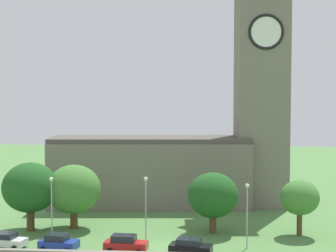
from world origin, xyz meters
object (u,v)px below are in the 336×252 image
object	(u,v)px
streetlamp_west_mid	(52,200)
tree_riverside_west	(74,189)
car_red	(125,244)
car_white	(5,240)
tree_riverside_east	(300,198)
streetlamp_east_mid	(247,205)
tree_churchyard	(213,195)
car_blue	(58,242)
streetlamp_central	(146,200)
church	(195,135)
tree_by_tower	(30,188)
car_black	(190,247)

from	to	relation	value
streetlamp_west_mid	tree_riverside_west	xyz separation A→B (m)	(0.71, 6.95, -0.05)
car_red	car_white	bearing A→B (deg)	176.66
streetlamp_west_mid	tree_riverside_west	world-z (taller)	tree_riverside_west
car_white	tree_riverside_east	xyz separation A→B (m)	(32.75, 7.53, 3.69)
streetlamp_east_mid	tree_churchyard	world-z (taller)	tree_churchyard
car_blue	streetlamp_east_mid	world-z (taller)	streetlamp_east_mid
streetlamp_central	tree_riverside_west	bearing A→B (deg)	145.53
car_blue	streetlamp_central	xyz separation A→B (m)	(9.04, 2.88, 4.11)
car_red	church	bearing A→B (deg)	75.14
tree_by_tower	tree_riverside_west	size ratio (longest dim) A/B	1.05
streetlamp_east_mid	tree_by_tower	distance (m)	26.54
church	streetlamp_west_mid	xyz separation A→B (m)	(-15.34, -22.46, -5.62)
car_blue	tree_churchyard	bearing A→B (deg)	28.19
tree_churchyard	tree_riverside_west	distance (m)	17.23
tree_by_tower	car_black	bearing A→B (deg)	-23.22
church	tree_riverside_west	size ratio (longest dim) A/B	4.57
car_blue	tree_riverside_west	bearing A→B (deg)	94.61
car_blue	car_red	bearing A→B (deg)	0.43
car_red	streetlamp_east_mid	xyz separation A→B (m)	(12.88, 2.42, 3.79)
streetlamp_east_mid	tree_churchyard	bearing A→B (deg)	119.96
car_blue	streetlamp_east_mid	distance (m)	20.59
streetlamp_west_mid	tree_by_tower	bearing A→B (deg)	127.94
church	car_blue	xyz separation A→B (m)	(-13.85, -25.13, -9.66)
church	tree_by_tower	world-z (taller)	church
streetlamp_east_mid	car_red	bearing A→B (deg)	-169.36
car_white	car_blue	distance (m)	6.17
streetlamp_east_mid	tree_riverside_east	world-z (taller)	streetlamp_east_mid
church	car_red	xyz separation A→B (m)	(-6.65, -25.07, -9.65)
car_white	streetlamp_central	size ratio (longest dim) A/B	0.61
tree_riverside_east	car_red	bearing A→B (deg)	-156.86
car_black	streetlamp_east_mid	size ratio (longest dim) A/B	0.66
car_red	streetlamp_west_mid	bearing A→B (deg)	163.27
streetlamp_west_mid	tree_by_tower	distance (m)	7.06
car_blue	tree_riverside_west	size ratio (longest dim) A/B	0.54
car_white	streetlamp_west_mid	distance (m)	6.47
streetlamp_east_mid	tree_riverside_west	size ratio (longest dim) A/B	0.89
tree_riverside_west	tree_riverside_east	bearing A→B (deg)	-2.63
streetlamp_west_mid	streetlamp_central	bearing A→B (deg)	1.17
car_black	tree_riverside_east	size ratio (longest dim) A/B	0.70
tree_riverside_west	car_black	bearing A→B (deg)	-33.76
car_red	streetlamp_west_mid	distance (m)	9.92
tree_riverside_east	streetlamp_east_mid	bearing A→B (deg)	-138.06
car_white	streetlamp_west_mid	size ratio (longest dim) A/B	0.62
car_black	tree_riverside_east	world-z (taller)	tree_riverside_east
car_blue	tree_by_tower	bearing A→B (deg)	125.29
tree_by_tower	tree_churchyard	bearing A→B (deg)	1.48
car_red	streetlamp_east_mid	world-z (taller)	streetlamp_east_mid
streetlamp_west_mid	streetlamp_east_mid	distance (m)	21.57
tree_riverside_east	tree_riverside_west	world-z (taller)	tree_riverside_west
church	tree_churchyard	xyz separation A→B (m)	(2.58, -16.32, -6.02)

